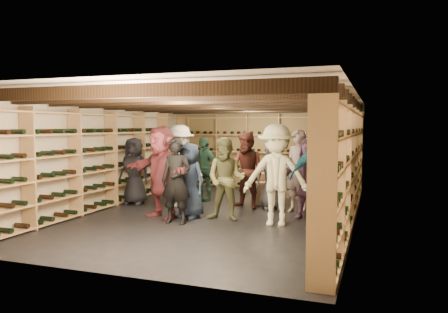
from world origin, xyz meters
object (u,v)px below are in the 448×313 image
crate_stack_right (262,193)px  person_6 (189,180)px  person_0 (134,171)px  person_10 (204,169)px  person_7 (299,171)px  person_11 (310,178)px  person_9 (180,166)px  person_4 (319,179)px  person_12 (273,175)px  crate_loose (298,195)px  person_2 (226,179)px  person_5 (161,172)px  person_1 (176,181)px  person_8 (247,171)px  crate_stack_left (265,187)px  person_3 (276,175)px

crate_stack_right → person_6: size_ratio=0.38×
person_0 → person_10: 1.66m
person_7 → person_11: size_ratio=1.09×
person_6 → person_9: size_ratio=0.81×
person_4 → person_12: bearing=133.5°
person_4 → person_12: size_ratio=1.22×
person_4 → crate_loose: bearing=113.3°
crate_stack_right → person_12: person_12 is taller
person_4 → person_10: (-3.02, 2.19, -0.13)m
person_7 → person_11: person_7 is taller
person_2 → person_7: 1.69m
person_9 → person_5: bearing=-78.9°
person_2 → person_6: person_2 is taller
person_4 → person_7: (-0.60, 1.48, -0.03)m
person_1 → person_7: size_ratio=0.92×
person_8 → crate_stack_left: bearing=101.8°
person_2 → person_8: size_ratio=0.95×
person_6 → person_9: 1.13m
crate_stack_left → person_9: 2.21m
person_2 → person_5: bearing=-170.9°
person_6 → person_8: (0.80, 1.31, 0.10)m
person_1 → person_8: size_ratio=0.95×
person_0 → crate_loose: bearing=29.3°
person_11 → person_12: 1.14m
person_1 → person_7: (1.96, 1.78, 0.07)m
crate_stack_left → person_3: bearing=-71.4°
person_6 → person_7: size_ratio=0.85×
person_3 → person_4: (0.78, -0.18, -0.02)m
crate_stack_right → person_1: 2.74m
person_0 → person_12: bearing=6.0°
crate_stack_right → person_8: 0.87m
person_3 → person_8: person_3 is taller
person_0 → person_7: (3.76, 0.27, 0.10)m
person_3 → person_5: (-2.27, -0.12, -0.01)m
crate_loose → person_0: 4.10m
person_5 → person_9: size_ratio=0.99×
person_6 → person_10: person_10 is taller
person_10 → person_12: (1.82, -0.52, -0.03)m
crate_stack_left → person_10: size_ratio=0.44×
person_1 → person_3: person_3 is taller
crate_stack_right → person_5: (-1.50, -2.13, 0.65)m
person_2 → person_12: size_ratio=1.08×
person_4 → person_10: bearing=151.9°
person_0 → person_9: 1.18m
person_7 → person_9: bearing=-153.9°
crate_stack_right → person_6: 2.22m
person_2 → person_6: 0.76m
person_4 → person_10: person_4 is taller
person_8 → person_12: bearing=30.1°
crate_stack_right → person_4: (1.56, -2.19, 0.64)m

